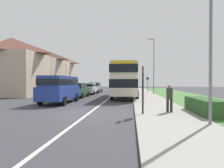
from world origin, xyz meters
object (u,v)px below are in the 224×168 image
at_px(parked_car_dark_green, 78,89).
at_px(street_lamp_near, 208,19).
at_px(double_decker_bus, 125,79).
at_px(cycle_route_sign, 148,84).
at_px(pedestrian_at_stop, 169,97).
at_px(bus_stop_sign, 143,87).
at_px(street_lamp_mid, 153,63).
at_px(parked_car_grey, 95,87).
at_px(parked_car_silver, 90,88).
at_px(parked_van_blue, 60,87).

distance_m(parked_car_dark_green, street_lamp_near, 16.32).
height_order(double_decker_bus, cycle_route_sign, double_decker_bus).
bearing_deg(street_lamp_near, pedestrian_at_stop, 108.36).
height_order(bus_stop_sign, street_lamp_mid, street_lamp_mid).
relative_size(parked_car_dark_green, cycle_route_sign, 1.82).
xyz_separation_m(pedestrian_at_stop, bus_stop_sign, (-1.49, -0.68, 0.56)).
relative_size(parked_car_grey, pedestrian_at_stop, 2.54).
bearing_deg(street_lamp_near, double_decker_bus, 104.79).
xyz_separation_m(cycle_route_sign, street_lamp_near, (0.59, -20.18, 2.86)).
bearing_deg(parked_car_silver, pedestrian_at_stop, -63.09).
bearing_deg(parked_car_grey, parked_van_blue, -89.38).
height_order(double_decker_bus, bus_stop_sign, double_decker_bus).
xyz_separation_m(parked_van_blue, parked_car_silver, (-0.01, 11.24, -0.43)).
distance_m(parked_car_grey, pedestrian_at_stop, 22.56).
xyz_separation_m(double_decker_bus, parked_car_dark_green, (-5.44, -0.83, -1.23)).
relative_size(double_decker_bus, bus_stop_sign, 4.27).
distance_m(double_decker_bus, parked_car_grey, 11.32).
distance_m(parked_car_dark_green, street_lamp_mid, 11.13).
relative_size(parked_van_blue, parked_car_dark_green, 1.13).
xyz_separation_m(parked_car_grey, bus_stop_sign, (6.74, -21.69, 0.60)).
bearing_deg(double_decker_bus, street_lamp_mid, 50.84).
height_order(parked_car_dark_green, parked_car_silver, parked_car_dark_green).
distance_m(parked_van_blue, street_lamp_mid, 14.54).
relative_size(parked_car_dark_green, bus_stop_sign, 1.76).
relative_size(cycle_route_sign, street_lamp_near, 0.34).
relative_size(parked_car_dark_green, parked_car_grey, 1.08).
height_order(pedestrian_at_stop, street_lamp_near, street_lamp_near).
bearing_deg(parked_car_dark_green, cycle_route_sign, 39.65).
distance_m(parked_car_grey, street_lamp_near, 25.69).
xyz_separation_m(parked_van_blue, bus_stop_sign, (6.57, -5.34, 0.20)).
bearing_deg(street_lamp_mid, pedestrian_at_stop, -93.34).
distance_m(bus_stop_sign, cycle_route_sign, 18.19).
bearing_deg(cycle_route_sign, parked_car_silver, -169.82).
bearing_deg(parked_car_grey, cycle_route_sign, -22.75).
height_order(parked_van_blue, street_lamp_near, street_lamp_near).
bearing_deg(parked_car_grey, pedestrian_at_stop, -68.59).
bearing_deg(parked_car_silver, double_decker_bus, -41.72).
xyz_separation_m(double_decker_bus, parked_van_blue, (-5.30, -6.51, -0.80)).
height_order(parked_van_blue, cycle_route_sign, cycle_route_sign).
bearing_deg(parked_car_silver, street_lamp_near, -64.29).
bearing_deg(pedestrian_at_stop, street_lamp_mid, 86.66).
distance_m(parked_car_dark_green, parked_car_silver, 5.56).
relative_size(double_decker_bus, street_lamp_near, 1.49).
relative_size(bus_stop_sign, street_lamp_mid, 0.34).
height_order(parked_car_silver, street_lamp_mid, street_lamp_mid).
bearing_deg(parked_van_blue, parked_car_silver, 90.07).
bearing_deg(parked_van_blue, double_decker_bus, 50.86).
distance_m(pedestrian_at_stop, street_lamp_mid, 16.08).
bearing_deg(cycle_route_sign, parked_van_blue, -123.34).
bearing_deg(double_decker_bus, pedestrian_at_stop, -76.12).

